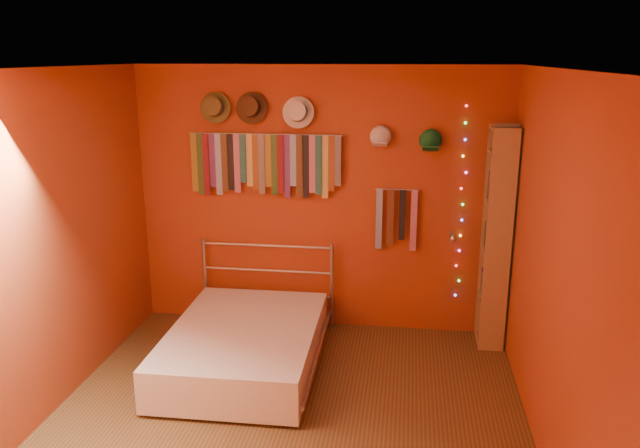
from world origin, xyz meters
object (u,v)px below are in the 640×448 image
at_px(tie_rack, 264,162).
at_px(reading_lamp, 453,237).
at_px(bookshelf, 501,238).
at_px(bed, 244,346).

distance_m(tie_rack, reading_lamp, 1.86).
bearing_deg(reading_lamp, bookshelf, 0.48).
relative_size(tie_rack, bed, 0.81).
bearing_deg(bed, tie_rack, 89.87).
height_order(tie_rack, bed, tie_rack).
relative_size(reading_lamp, bookshelf, 0.14).
xyz_separation_m(tie_rack, bed, (0.01, -0.94, -1.41)).
bearing_deg(tie_rack, reading_lamp, -5.18).
height_order(reading_lamp, bookshelf, bookshelf).
bearing_deg(bookshelf, bed, -160.06).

